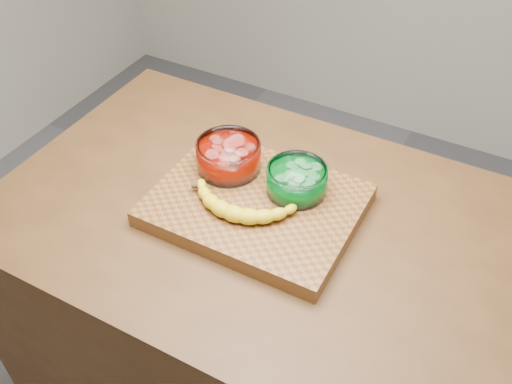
% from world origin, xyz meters
% --- Properties ---
extents(counter, '(1.20, 0.80, 0.90)m').
position_xyz_m(counter, '(0.00, 0.00, 0.45)').
color(counter, '#4B2E16').
rests_on(counter, ground).
extents(cutting_board, '(0.45, 0.35, 0.04)m').
position_xyz_m(cutting_board, '(0.00, 0.00, 0.92)').
color(cutting_board, brown).
rests_on(cutting_board, counter).
extents(bowl_red, '(0.15, 0.15, 0.07)m').
position_xyz_m(bowl_red, '(-0.11, 0.06, 0.97)').
color(bowl_red, white).
rests_on(bowl_red, cutting_board).
extents(bowl_green, '(0.14, 0.14, 0.06)m').
position_xyz_m(bowl_green, '(0.07, 0.07, 0.97)').
color(bowl_green, white).
rests_on(bowl_green, cutting_board).
extents(banana, '(0.27, 0.13, 0.04)m').
position_xyz_m(banana, '(-0.02, -0.05, 0.96)').
color(banana, gold).
rests_on(banana, cutting_board).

